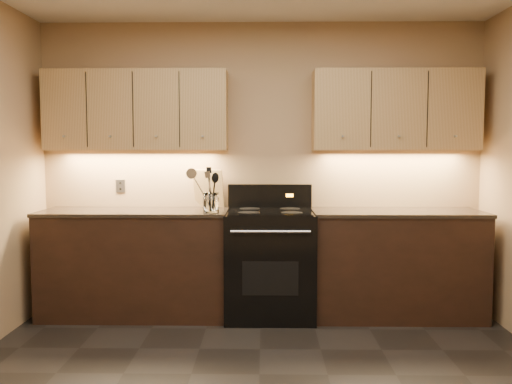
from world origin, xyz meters
TOP-DOWN VIEW (x-y plane):
  - wall_back at (0.00, 2.00)m, footprint 4.00×0.04m
  - counter_left at (-1.10, 1.70)m, footprint 1.62×0.62m
  - counter_right at (1.18, 1.70)m, footprint 1.46×0.62m
  - stove at (0.08, 1.68)m, footprint 0.76×0.68m
  - upper_cab_left at (-1.10, 1.85)m, footprint 1.60×0.30m
  - upper_cab_right at (1.18, 1.85)m, footprint 1.44×0.30m
  - outlet_plate at (-1.30, 1.99)m, footprint 0.08×0.01m
  - utensil_crock at (-0.42, 1.55)m, footprint 0.16×0.16m
  - cutting_board at (-0.48, 1.95)m, footprint 0.29×0.15m
  - black_spoon at (-0.41, 1.57)m, footprint 0.10×0.11m
  - black_turner at (-0.42, 1.52)m, footprint 0.13×0.18m
  - steel_spatula at (-0.39, 1.56)m, footprint 0.16×0.12m
  - steel_skimmer at (-0.40, 1.54)m, footprint 0.27×0.09m

SIDE VIEW (x-z plane):
  - counter_left at x=-1.10m, z-range 0.00..0.93m
  - counter_right at x=1.18m, z-range 0.00..0.93m
  - stove at x=0.08m, z-range -0.09..1.05m
  - utensil_crock at x=-0.42m, z-range 0.92..1.09m
  - cutting_board at x=-0.48m, z-range 0.93..1.27m
  - black_spoon at x=-0.41m, z-range 0.94..1.27m
  - steel_spatula at x=-0.39m, z-range 0.94..1.30m
  - outlet_plate at x=-1.30m, z-range 1.06..1.18m
  - black_turner at x=-0.42m, z-range 0.94..1.33m
  - steel_skimmer at x=-0.40m, z-range 0.95..1.33m
  - wall_back at x=0.00m, z-range 0.00..2.60m
  - upper_cab_left at x=-1.10m, z-range 1.45..2.15m
  - upper_cab_right at x=1.18m, z-range 1.45..2.15m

